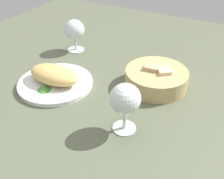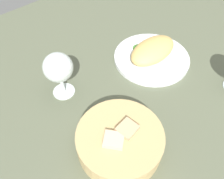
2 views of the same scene
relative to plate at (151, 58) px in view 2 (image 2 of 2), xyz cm
name	(u,v)px [view 2 (image 2 of 2)]	position (x,y,z in cm)	size (l,w,h in cm)	color
ground_plane	(160,100)	(9.95, 12.03, -1.70)	(140.00, 140.00, 2.00)	#575D47
plate	(151,58)	(0.00, 0.00, 0.00)	(23.98, 23.98, 1.40)	white
omelette	(153,50)	(0.00, 0.00, 3.24)	(17.21, 9.64, 5.08)	#E2B665
lettuce_garnish	(139,47)	(0.03, -5.47, 1.32)	(4.30, 4.30, 1.25)	#468830
bread_basket	(120,140)	(28.57, 15.09, 2.19)	(19.76, 19.76, 6.79)	tan
wine_glass_near	(58,69)	(28.61, -7.76, 8.47)	(7.81, 7.81, 13.57)	silver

